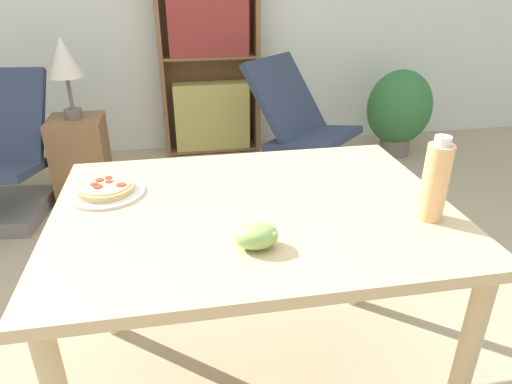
{
  "coord_description": "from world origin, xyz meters",
  "views": [
    {
      "loc": [
        -0.18,
        -1.35,
        1.44
      ],
      "look_at": [
        0.04,
        -0.14,
        0.84
      ],
      "focal_mm": 32.0,
      "sensor_mm": 36.0,
      "label": 1
    }
  ],
  "objects_px": {
    "grape_bunch": "(258,236)",
    "bookshelf": "(209,65)",
    "table_lamp": "(64,61)",
    "side_table": "(82,160)",
    "drink_bottle": "(435,181)",
    "potted_plant_floor": "(399,110)",
    "pizza_on_plate": "(106,190)",
    "lounge_chair_far": "(303,144)"
  },
  "relations": [
    {
      "from": "lounge_chair_far",
      "to": "side_table",
      "type": "distance_m",
      "value": 1.55
    },
    {
      "from": "pizza_on_plate",
      "to": "table_lamp",
      "type": "distance_m",
      "value": 1.66
    },
    {
      "from": "drink_bottle",
      "to": "lounge_chair_far",
      "type": "bearing_deg",
      "value": 84.65
    },
    {
      "from": "lounge_chair_far",
      "to": "bookshelf",
      "type": "height_order",
      "value": "bookshelf"
    },
    {
      "from": "pizza_on_plate",
      "to": "grape_bunch",
      "type": "distance_m",
      "value": 0.59
    },
    {
      "from": "grape_bunch",
      "to": "lounge_chair_far",
      "type": "distance_m",
      "value": 2.23
    },
    {
      "from": "drink_bottle",
      "to": "side_table",
      "type": "distance_m",
      "value": 2.45
    },
    {
      "from": "table_lamp",
      "to": "pizza_on_plate",
      "type": "bearing_deg",
      "value": -75.82
    },
    {
      "from": "side_table",
      "to": "lounge_chair_far",
      "type": "bearing_deg",
      "value": 1.66
    },
    {
      "from": "drink_bottle",
      "to": "lounge_chair_far",
      "type": "xyz_separation_m",
      "value": [
        0.19,
        1.98,
        -0.61
      ]
    },
    {
      "from": "table_lamp",
      "to": "potted_plant_floor",
      "type": "relative_size",
      "value": 0.7
    },
    {
      "from": "lounge_chair_far",
      "to": "bookshelf",
      "type": "relative_size",
      "value": 0.59
    },
    {
      "from": "pizza_on_plate",
      "to": "grape_bunch",
      "type": "relative_size",
      "value": 2.06
    },
    {
      "from": "drink_bottle",
      "to": "bookshelf",
      "type": "distance_m",
      "value": 2.79
    },
    {
      "from": "pizza_on_plate",
      "to": "lounge_chair_far",
      "type": "bearing_deg",
      "value": 55.16
    },
    {
      "from": "drink_bottle",
      "to": "potted_plant_floor",
      "type": "relative_size",
      "value": 0.35
    },
    {
      "from": "pizza_on_plate",
      "to": "drink_bottle",
      "type": "xyz_separation_m",
      "value": [
        0.96,
        -0.34,
        0.1
      ]
    },
    {
      "from": "grape_bunch",
      "to": "drink_bottle",
      "type": "bearing_deg",
      "value": 7.21
    },
    {
      "from": "drink_bottle",
      "to": "grape_bunch",
      "type": "bearing_deg",
      "value": -172.79
    },
    {
      "from": "drink_bottle",
      "to": "potted_plant_floor",
      "type": "height_order",
      "value": "drink_bottle"
    },
    {
      "from": "bookshelf",
      "to": "table_lamp",
      "type": "bearing_deg",
      "value": -139.31
    },
    {
      "from": "bookshelf",
      "to": "side_table",
      "type": "relative_size",
      "value": 2.78
    },
    {
      "from": "pizza_on_plate",
      "to": "bookshelf",
      "type": "bearing_deg",
      "value": 77.3
    },
    {
      "from": "grape_bunch",
      "to": "bookshelf",
      "type": "height_order",
      "value": "bookshelf"
    },
    {
      "from": "grape_bunch",
      "to": "table_lamp",
      "type": "height_order",
      "value": "table_lamp"
    },
    {
      "from": "lounge_chair_far",
      "to": "side_table",
      "type": "height_order",
      "value": "lounge_chair_far"
    },
    {
      "from": "pizza_on_plate",
      "to": "lounge_chair_far",
      "type": "distance_m",
      "value": 2.07
    },
    {
      "from": "drink_bottle",
      "to": "table_lamp",
      "type": "bearing_deg",
      "value": 125.17
    },
    {
      "from": "pizza_on_plate",
      "to": "potted_plant_floor",
      "type": "distance_m",
      "value": 2.94
    },
    {
      "from": "grape_bunch",
      "to": "potted_plant_floor",
      "type": "relative_size",
      "value": 0.17
    },
    {
      "from": "table_lamp",
      "to": "side_table",
      "type": "bearing_deg",
      "value": 0.0
    },
    {
      "from": "drink_bottle",
      "to": "potted_plant_floor",
      "type": "distance_m",
      "value": 2.68
    },
    {
      "from": "drink_bottle",
      "to": "side_table",
      "type": "xyz_separation_m",
      "value": [
        -1.36,
        1.94,
        -0.61
      ]
    },
    {
      "from": "pizza_on_plate",
      "to": "table_lamp",
      "type": "bearing_deg",
      "value": 104.18
    },
    {
      "from": "bookshelf",
      "to": "side_table",
      "type": "distance_m",
      "value": 1.33
    },
    {
      "from": "table_lamp",
      "to": "bookshelf",
      "type": "bearing_deg",
      "value": 40.69
    },
    {
      "from": "bookshelf",
      "to": "table_lamp",
      "type": "relative_size",
      "value": 3.17
    },
    {
      "from": "lounge_chair_far",
      "to": "table_lamp",
      "type": "distance_m",
      "value": 1.68
    },
    {
      "from": "pizza_on_plate",
      "to": "potted_plant_floor",
      "type": "bearing_deg",
      "value": 44.43
    },
    {
      "from": "bookshelf",
      "to": "table_lamp",
      "type": "distance_m",
      "value": 1.27
    },
    {
      "from": "grape_bunch",
      "to": "bookshelf",
      "type": "relative_size",
      "value": 0.07
    },
    {
      "from": "grape_bunch",
      "to": "bookshelf",
      "type": "bearing_deg",
      "value": 87.7
    }
  ]
}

